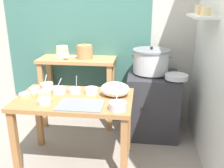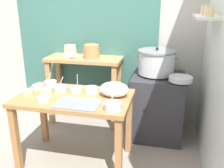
% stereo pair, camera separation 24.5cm
% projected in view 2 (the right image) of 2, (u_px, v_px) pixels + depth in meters
% --- Properties ---
extents(ground_plane, '(9.00, 9.00, 0.00)m').
position_uv_depth(ground_plane, '(71.00, 157.00, 2.69)').
color(ground_plane, gray).
extents(wall_back, '(4.40, 0.12, 2.60)m').
position_uv_depth(wall_back, '(104.00, 23.00, 3.27)').
color(wall_back, '#B2ADA3').
rests_on(wall_back, ground).
extents(prep_table, '(1.10, 0.66, 0.72)m').
position_uv_depth(prep_table, '(74.00, 107.00, 2.46)').
color(prep_table, '#9E6B3D').
rests_on(prep_table, ground).
extents(back_shelf_table, '(0.96, 0.40, 0.90)m').
position_uv_depth(back_shelf_table, '(85.00, 74.00, 3.26)').
color(back_shelf_table, '#B27F4C').
rests_on(back_shelf_table, ground).
extents(stove_block, '(0.60, 0.61, 0.78)m').
position_uv_depth(stove_block, '(157.00, 106.00, 3.04)').
color(stove_block, '#2D2D33').
rests_on(stove_block, ground).
extents(steamer_pot, '(0.48, 0.43, 0.31)m').
position_uv_depth(steamer_pot, '(156.00, 62.00, 2.89)').
color(steamer_pot, '#B7BABF').
rests_on(steamer_pot, stove_block).
extents(clay_pot, '(0.20, 0.20, 0.19)m').
position_uv_depth(clay_pot, '(91.00, 51.00, 3.14)').
color(clay_pot, '#A37A4C').
rests_on(clay_pot, back_shelf_table).
extents(bowl_stack_enamel, '(0.18, 0.18, 0.15)m').
position_uv_depth(bowl_stack_enamel, '(70.00, 51.00, 3.24)').
color(bowl_stack_enamel, beige).
rests_on(bowl_stack_enamel, back_shelf_table).
extents(ladle, '(0.25, 0.11, 0.07)m').
position_uv_depth(ladle, '(73.00, 56.00, 3.13)').
color(ladle, '#B7BABF').
rests_on(ladle, back_shelf_table).
extents(serving_tray, '(0.40, 0.28, 0.01)m').
position_uv_depth(serving_tray, '(78.00, 103.00, 2.24)').
color(serving_tray, slate).
rests_on(serving_tray, prep_table).
extents(plastic_bag, '(0.28, 0.20, 0.14)m').
position_uv_depth(plastic_bag, '(114.00, 89.00, 2.39)').
color(plastic_bag, white).
rests_on(plastic_bag, prep_table).
extents(wide_pan, '(0.25, 0.25, 0.05)m').
position_uv_depth(wide_pan, '(181.00, 79.00, 2.66)').
color(wide_pan, '#B7BABF').
rests_on(wide_pan, stove_block).
extents(prep_bowl_0, '(0.14, 0.14, 0.06)m').
position_uv_depth(prep_bowl_0, '(45.00, 91.00, 2.46)').
color(prep_bowl_0, '#E5C684').
rests_on(prep_bowl_0, prep_table).
extents(prep_bowl_1, '(0.13, 0.13, 0.18)m').
position_uv_depth(prep_bowl_1, '(76.00, 89.00, 2.54)').
color(prep_bowl_1, '#B7BABF').
rests_on(prep_bowl_1, prep_table).
extents(prep_bowl_2, '(0.13, 0.13, 0.14)m').
position_uv_depth(prep_bowl_2, '(50.00, 83.00, 2.70)').
color(prep_bowl_2, '#B7BABF').
rests_on(prep_bowl_2, prep_table).
extents(prep_bowl_3, '(0.12, 0.12, 0.04)m').
position_uv_depth(prep_bowl_3, '(28.00, 92.00, 2.47)').
color(prep_bowl_3, '#E5C684').
rests_on(prep_bowl_3, prep_table).
extents(prep_bowl_4, '(0.15, 0.15, 0.14)m').
position_uv_depth(prep_bowl_4, '(61.00, 88.00, 2.56)').
color(prep_bowl_4, '#B7BABF').
rests_on(prep_bowl_4, prep_table).
extents(prep_bowl_5, '(0.12, 0.12, 0.06)m').
position_uv_depth(prep_bowl_5, '(92.00, 90.00, 2.49)').
color(prep_bowl_5, silver).
rests_on(prep_bowl_5, prep_table).
extents(prep_bowl_6, '(0.12, 0.12, 0.14)m').
position_uv_depth(prep_bowl_6, '(44.00, 98.00, 2.30)').
color(prep_bowl_6, '#B7BABF').
rests_on(prep_bowl_6, prep_table).
extents(prep_bowl_7, '(0.10, 0.10, 0.06)m').
position_uv_depth(prep_bowl_7, '(37.00, 87.00, 2.57)').
color(prep_bowl_7, '#B7BABF').
rests_on(prep_bowl_7, prep_table).
extents(prep_bowl_8, '(0.15, 0.15, 0.16)m').
position_uv_depth(prep_bowl_8, '(113.00, 106.00, 2.11)').
color(prep_bowl_8, '#B7BABF').
rests_on(prep_bowl_8, prep_table).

